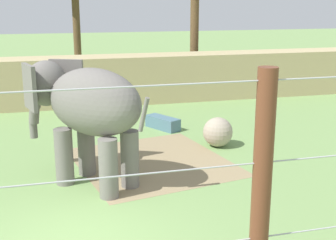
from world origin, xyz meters
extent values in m
cube|color=#937F5B|center=(2.46, 4.10, 0.00)|extent=(4.94, 5.24, 0.01)
cube|color=tan|center=(0.00, 12.37, 1.08)|extent=(36.00, 1.80, 2.15)
cylinder|color=slate|center=(-0.07, 3.09, 0.73)|extent=(0.46, 0.46, 1.47)
cylinder|color=slate|center=(0.53, 3.62, 0.73)|extent=(0.46, 0.46, 1.47)
cylinder|color=slate|center=(0.91, 1.96, 0.73)|extent=(0.46, 0.46, 1.47)
cylinder|color=slate|center=(1.52, 2.49, 0.73)|extent=(0.46, 0.46, 1.47)
ellipsoid|color=slate|center=(0.72, 2.79, 2.18)|extent=(2.89, 3.02, 1.68)
ellipsoid|color=slate|center=(-0.40, 4.08, 2.47)|extent=(1.55, 1.54, 1.21)
cube|color=slate|center=(-0.80, 3.58, 2.47)|extent=(0.36, 0.93, 1.15)
cube|color=slate|center=(0.14, 4.41, 2.47)|extent=(0.90, 0.48, 1.15)
cylinder|color=slate|center=(-0.70, 4.41, 2.04)|extent=(0.59, 0.61, 0.66)
cylinder|color=slate|center=(-0.78, 4.51, 1.58)|extent=(0.45, 0.46, 0.61)
cylinder|color=slate|center=(-0.83, 4.57, 1.15)|extent=(0.30, 0.30, 0.58)
cylinder|color=slate|center=(1.72, 1.64, 2.07)|extent=(0.29, 0.31, 0.84)
sphere|color=tan|center=(4.83, 5.01, 0.48)|extent=(0.96, 0.96, 0.96)
cylinder|color=brown|center=(2.12, -3.50, 1.93)|extent=(0.24, 0.24, 3.86)
cylinder|color=#B7B7BC|center=(0.00, -3.50, 2.70)|extent=(12.50, 0.02, 0.02)
cylinder|color=#B7B7BC|center=(0.00, -3.50, 3.70)|extent=(12.50, 0.02, 0.02)
cube|color=slate|center=(3.62, 7.49, 0.22)|extent=(1.11, 1.47, 0.44)
cylinder|color=brown|center=(1.45, 20.11, 2.89)|extent=(0.44, 0.44, 5.79)
cylinder|color=brown|center=(7.11, 14.65, 3.00)|extent=(0.44, 0.44, 5.99)
camera|label=1|loc=(-0.30, -8.21, 4.59)|focal=48.71mm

